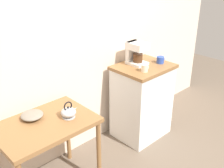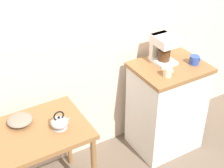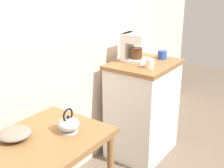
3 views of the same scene
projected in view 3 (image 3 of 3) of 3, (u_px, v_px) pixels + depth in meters
The scene contains 8 objects.
back_wall at pixel (74, 12), 2.37m from camera, with size 4.40×0.10×2.80m, color beige.
wooden_table at pixel (38, 157), 1.77m from camera, with size 0.85×0.59×0.76m.
kitchen_counter at pixel (142, 109), 2.87m from camera, with size 0.65×0.53×0.93m.
bowl_stoneware at pixel (14, 134), 1.76m from camera, with size 0.20×0.20×0.06m.
teakettle at pixel (69, 124), 1.84m from camera, with size 0.17×0.14×0.16m.
coffee_maker at pixel (133, 46), 2.71m from camera, with size 0.18×0.22×0.26m.
mug_small_cream at pixel (150, 64), 2.53m from camera, with size 0.08×0.07×0.08m.
mug_blue at pixel (162, 55), 2.82m from camera, with size 0.09×0.09×0.08m.
Camera 3 is at (-1.72, -1.27, 1.66)m, focal length 47.83 mm.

